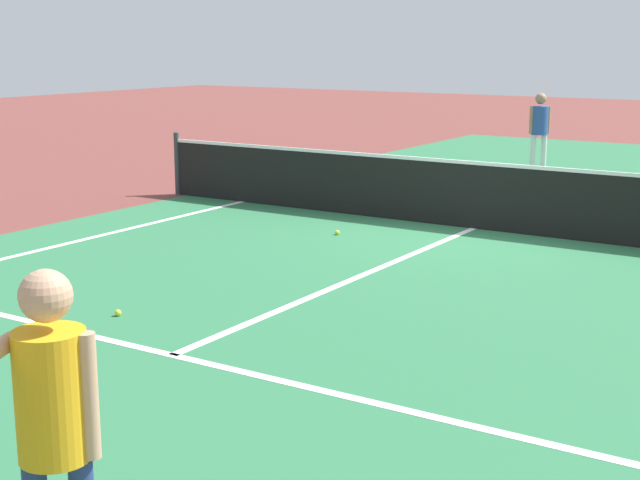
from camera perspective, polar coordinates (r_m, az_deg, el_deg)
ground_plane at (r=13.35m, az=9.40°, el=0.70°), size 60.00×60.00×0.00m
court_surface_inbounds at (r=13.35m, az=9.40°, el=0.70°), size 10.62×24.40×0.00m
line_service_near at (r=8.06m, az=-9.05°, el=-6.99°), size 8.22×0.10×0.01m
line_center_service at (r=10.55m, az=2.51°, el=-2.21°), size 0.10×6.40×0.01m
net at (r=13.26m, az=9.48°, el=2.79°), size 11.10×0.09×1.07m
player_near at (r=4.24m, az=-16.28°, el=-10.21°), size 0.52×1.20×1.69m
player_far at (r=18.89m, az=13.33°, el=6.89°), size 0.35×0.32×1.60m
tennis_ball_mid_court at (r=9.25m, az=-12.30°, el=-4.39°), size 0.07×0.07×0.07m
tennis_ball_near_net at (r=12.74m, az=1.07°, el=0.46°), size 0.07×0.07×0.07m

